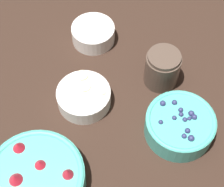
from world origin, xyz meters
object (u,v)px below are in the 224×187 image
object	(u,v)px
bowl_strawberries	(36,178)
bowl_cream	(93,32)
bowl_bananas	(84,96)
jar_chocolate	(162,69)
bowl_blueberries	(180,125)

from	to	relation	value
bowl_strawberries	bowl_cream	distance (m)	0.45
bowl_bananas	jar_chocolate	size ratio (longest dim) A/B	1.34
bowl_bananas	bowl_cream	bearing A→B (deg)	-149.94
bowl_blueberries	bowl_bananas	xyz separation A→B (m)	(0.06, -0.24, -0.01)
bowl_blueberries	bowl_bananas	world-z (taller)	bowl_blueberries
bowl_blueberries	bowl_cream	world-z (taller)	bowl_blueberries
jar_chocolate	bowl_blueberries	bearing A→B (deg)	46.51
bowl_strawberries	jar_chocolate	bearing A→B (deg)	169.01
bowl_cream	jar_chocolate	xyz separation A→B (m)	(0.01, 0.23, 0.02)
bowl_strawberries	bowl_bananas	size ratio (longest dim) A/B	1.59
bowl_cream	bowl_strawberries	bearing A→B (deg)	20.04
jar_chocolate	bowl_cream	bearing A→B (deg)	-92.98
bowl_strawberries	bowl_bananas	distance (m)	0.24
bowl_strawberries	bowl_bananas	bearing A→B (deg)	-168.92
bowl_blueberries	jar_chocolate	xyz separation A→B (m)	(-0.11, -0.12, 0.01)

